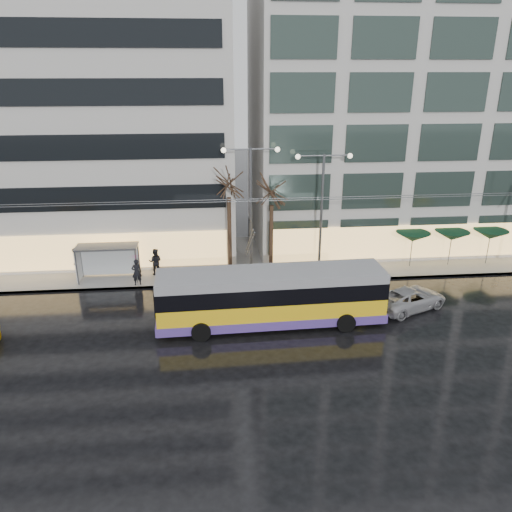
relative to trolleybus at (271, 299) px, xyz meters
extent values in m
plane|color=black|center=(-2.52, -3.18, -1.64)|extent=(140.00, 140.00, 0.00)
cube|color=gray|center=(-0.52, 10.82, -1.57)|extent=(80.00, 10.00, 0.15)
cube|color=slate|center=(-0.52, 5.87, -1.57)|extent=(80.00, 0.10, 0.15)
cube|color=beige|center=(-18.52, 15.82, 9.51)|extent=(34.00, 14.00, 22.00)
cube|color=beige|center=(16.48, 15.82, 11.01)|extent=(32.00, 14.00, 25.00)
cube|color=yellow|center=(0.00, 0.00, -0.51)|extent=(13.03, 3.11, 1.62)
cube|color=#543A92|center=(0.00, 0.00, -1.05)|extent=(13.08, 3.16, 0.54)
cube|color=black|center=(0.00, 0.00, 0.68)|extent=(13.06, 3.14, 0.97)
cube|color=gray|center=(0.00, 0.00, 1.44)|extent=(13.03, 3.11, 0.54)
cube|color=black|center=(6.51, 0.21, 0.52)|extent=(0.14, 2.48, 1.40)
cube|color=black|center=(-6.51, -0.21, 0.52)|extent=(0.14, 2.48, 1.40)
cylinder|color=black|center=(4.06, 1.48, -1.10)|extent=(1.09, 0.41, 1.08)
cylinder|color=black|center=(4.14, -1.22, -1.10)|extent=(1.09, 0.41, 1.08)
cylinder|color=black|center=(-4.14, 1.22, -1.10)|extent=(1.09, 0.41, 1.08)
cylinder|color=black|center=(-4.06, -1.48, -1.10)|extent=(1.09, 0.41, 1.08)
cylinder|color=#595B60|center=(-1.11, 0.99, 3.00)|extent=(0.19, 4.02, 2.84)
cylinder|color=#595B60|center=(-1.13, 1.53, 3.00)|extent=(0.19, 4.02, 2.84)
cylinder|color=#595B60|center=(-1.52, 2.57, 5.16)|extent=(42.00, 0.04, 0.04)
cylinder|color=#595B60|center=(-1.52, 3.07, 5.16)|extent=(42.00, 0.04, 0.04)
cube|color=#595B60|center=(-10.52, 7.32, 0.96)|extent=(4.20, 1.60, 0.12)
cube|color=silver|center=(-10.52, 8.02, -0.29)|extent=(4.00, 0.05, 2.20)
cube|color=white|center=(-12.57, 7.32, -0.29)|extent=(0.10, 1.40, 2.20)
cylinder|color=#595B60|center=(-12.52, 6.62, -0.29)|extent=(0.10, 0.10, 2.40)
cylinder|color=#595B60|center=(-12.52, 8.02, -0.29)|extent=(0.10, 0.10, 2.40)
cylinder|color=#595B60|center=(-8.52, 6.62, -0.29)|extent=(0.10, 0.10, 2.40)
cylinder|color=#595B60|center=(-8.52, 8.02, -0.29)|extent=(0.10, 0.10, 2.40)
cylinder|color=#595B60|center=(-0.52, 7.62, 3.01)|extent=(0.18, 0.18, 9.00)
cylinder|color=#595B60|center=(-1.42, 7.62, 7.41)|extent=(1.80, 0.10, 0.10)
cylinder|color=#595B60|center=(0.38, 7.62, 7.41)|extent=(1.80, 0.10, 0.10)
sphere|color=#FFF2CC|center=(-2.32, 7.62, 7.36)|extent=(0.36, 0.36, 0.36)
sphere|color=#FFF2CC|center=(1.28, 7.62, 7.36)|extent=(0.36, 0.36, 0.36)
cylinder|color=#595B60|center=(4.48, 7.62, 2.76)|extent=(0.18, 0.18, 8.50)
cylinder|color=#595B60|center=(3.58, 7.62, 6.91)|extent=(1.80, 0.10, 0.10)
cylinder|color=#595B60|center=(5.38, 7.62, 6.91)|extent=(1.80, 0.10, 0.10)
sphere|color=#FFF2CC|center=(2.68, 7.62, 6.86)|extent=(0.36, 0.36, 0.36)
sphere|color=#FFF2CC|center=(6.28, 7.62, 6.86)|extent=(0.36, 0.36, 0.36)
cylinder|color=black|center=(-2.02, 7.82, 1.31)|extent=(0.28, 0.28, 5.60)
cylinder|color=black|center=(0.98, 8.02, 0.96)|extent=(0.28, 0.28, 4.90)
cylinder|color=#595B60|center=(11.48, 7.82, -0.39)|extent=(0.06, 0.06, 2.20)
cone|color=#0D321D|center=(11.48, 7.82, 0.81)|extent=(2.50, 2.50, 0.70)
cylinder|color=#595B60|center=(14.48, 7.82, -0.39)|extent=(0.06, 0.06, 2.20)
cone|color=#0D321D|center=(14.48, 7.82, 0.81)|extent=(2.50, 2.50, 0.70)
cylinder|color=#595B60|center=(17.48, 7.82, -0.39)|extent=(0.06, 0.06, 2.20)
cone|color=#0D321D|center=(17.48, 7.82, 0.81)|extent=(2.50, 2.50, 0.70)
imported|color=yellow|center=(3.45, 0.73, -0.84)|extent=(5.12, 3.49, 1.60)
imported|color=#A3A2A7|center=(8.89, 1.28, -0.97)|extent=(5.33, 4.00, 1.34)
imported|color=black|center=(-8.47, 6.22, -0.57)|extent=(0.77, 0.60, 1.85)
imported|color=#F551B3|center=(-8.47, 6.22, 0.26)|extent=(1.18, 1.20, 0.88)
imported|color=black|center=(-7.36, 7.96, -0.52)|extent=(1.00, 0.81, 1.95)
imported|color=black|center=(-12.79, 8.50, -0.64)|extent=(1.26, 0.99, 1.71)
imported|color=black|center=(-12.79, 8.50, 0.26)|extent=(1.06, 1.06, 0.72)
camera|label=1|loc=(-3.32, -25.79, 12.47)|focal=35.00mm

